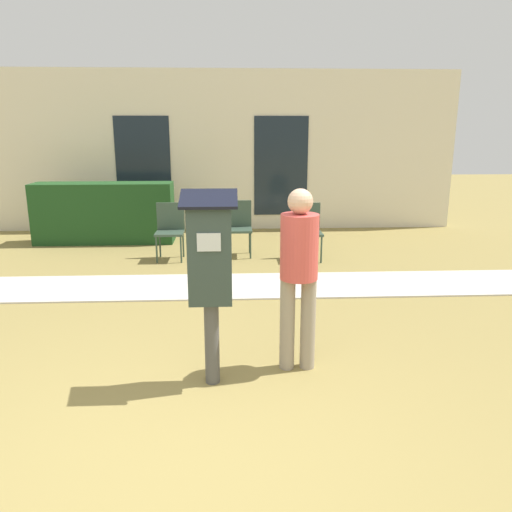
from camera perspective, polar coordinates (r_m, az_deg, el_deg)
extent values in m
plane|color=olive|center=(3.49, -9.22, -21.78)|extent=(40.00, 40.00, 0.00)
cube|color=beige|center=(6.69, -5.95, -3.46)|extent=(12.00, 1.10, 0.02)
cube|color=beige|center=(10.48, -4.99, 11.83)|extent=(10.00, 0.24, 3.20)
cube|color=#19232D|center=(10.51, -12.75, 9.91)|extent=(1.10, 0.02, 2.00)
cube|color=#19232D|center=(10.41, 2.87, 10.20)|extent=(1.10, 0.02, 2.00)
cylinder|color=#4C4C4C|center=(4.15, -5.05, -9.86)|extent=(0.12, 0.12, 0.70)
cube|color=#2D3D38|center=(3.90, -5.29, 0.24)|extent=(0.34, 0.22, 0.80)
cube|color=silver|center=(3.76, -5.41, 1.58)|extent=(0.18, 0.01, 0.14)
cube|color=black|center=(3.82, -5.44, 6.53)|extent=(0.44, 0.31, 0.12)
cylinder|color=gray|center=(4.36, 3.59, -7.77)|extent=(0.13, 0.13, 0.82)
cylinder|color=gray|center=(4.38, 5.95, -7.70)|extent=(0.13, 0.13, 0.82)
cylinder|color=#D14C47|center=(4.16, 4.97, 1.05)|extent=(0.32, 0.32, 0.55)
sphere|color=#D8AD8C|center=(4.09, 5.08, 6.24)|extent=(0.21, 0.21, 0.21)
cylinder|color=#334738|center=(7.94, -11.29, 0.68)|extent=(0.03, 0.03, 0.42)
cylinder|color=#334738|center=(7.90, -8.56, 0.72)|extent=(0.03, 0.03, 0.42)
cylinder|color=#334738|center=(8.31, -10.92, 1.30)|extent=(0.03, 0.03, 0.42)
cylinder|color=#334738|center=(8.26, -8.31, 1.34)|extent=(0.03, 0.03, 0.42)
cube|color=#334738|center=(8.05, -9.84, 2.60)|extent=(0.44, 0.44, 0.04)
cube|color=#334738|center=(8.20, -9.74, 4.52)|extent=(0.44, 0.04, 0.44)
cylinder|color=#334738|center=(8.05, -3.34, 1.13)|extent=(0.03, 0.03, 0.42)
cylinder|color=#334738|center=(8.06, -0.64, 1.16)|extent=(0.03, 0.03, 0.42)
cylinder|color=#334738|center=(8.42, -3.32, 1.72)|extent=(0.03, 0.03, 0.42)
cylinder|color=#334738|center=(8.43, -0.73, 1.75)|extent=(0.03, 0.03, 0.42)
cube|color=#334738|center=(8.19, -2.02, 3.01)|extent=(0.44, 0.44, 0.04)
cube|color=#334738|center=(8.35, -2.06, 4.88)|extent=(0.44, 0.04, 0.44)
cylinder|color=#334738|center=(7.80, 4.73, 0.67)|extent=(0.03, 0.03, 0.42)
cylinder|color=#334738|center=(7.86, 7.48, 0.69)|extent=(0.03, 0.03, 0.42)
cylinder|color=#334738|center=(8.17, 4.39, 1.30)|extent=(0.03, 0.03, 0.42)
cylinder|color=#334738|center=(8.22, 7.02, 1.32)|extent=(0.03, 0.03, 0.42)
cube|color=#334738|center=(7.96, 5.94, 2.61)|extent=(0.44, 0.44, 0.04)
cube|color=#334738|center=(8.11, 5.77, 4.54)|extent=(0.44, 0.04, 0.44)
cube|color=#1E471E|center=(9.60, -16.94, 4.73)|extent=(2.50, 0.60, 1.10)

